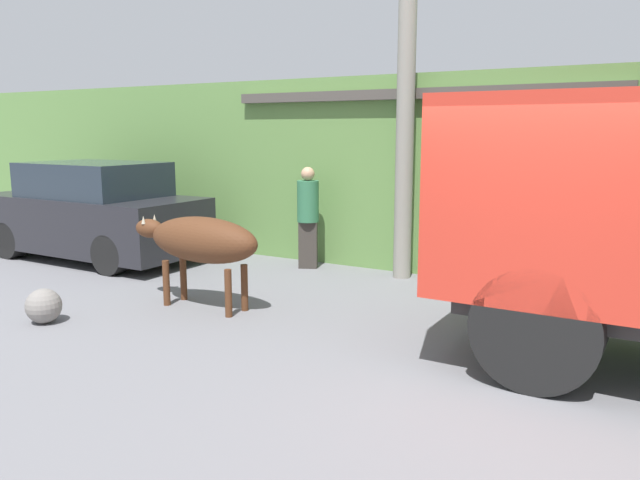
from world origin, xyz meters
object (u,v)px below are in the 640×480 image
(pedestrian_on_hill, at_px, (308,213))
(roadside_rock, at_px, (44,306))
(utility_pole, at_px, (407,42))
(parked_suv, at_px, (92,213))
(brown_cow, at_px, (201,241))

(pedestrian_on_hill, xyz_separation_m, roadside_rock, (-1.14, -4.22, -0.72))
(roadside_rock, bearing_deg, pedestrian_on_hill, 74.84)
(utility_pole, bearing_deg, parked_suv, -164.77)
(brown_cow, bearing_deg, roadside_rock, -115.13)
(parked_suv, height_order, pedestrian_on_hill, parked_suv)
(pedestrian_on_hill, bearing_deg, utility_pole, 160.73)
(pedestrian_on_hill, relative_size, roadside_rock, 4.03)
(parked_suv, bearing_deg, brown_cow, -22.47)
(parked_suv, xyz_separation_m, utility_pole, (5.37, 1.46, 2.75))
(brown_cow, xyz_separation_m, parked_suv, (-3.79, 1.44, -0.06))
(brown_cow, height_order, roadside_rock, brown_cow)
(parked_suv, distance_m, roadside_rock, 3.96)
(parked_suv, bearing_deg, pedestrian_on_hill, 17.44)
(brown_cow, height_order, pedestrian_on_hill, pedestrian_on_hill)
(utility_pole, distance_m, roadside_rock, 6.19)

